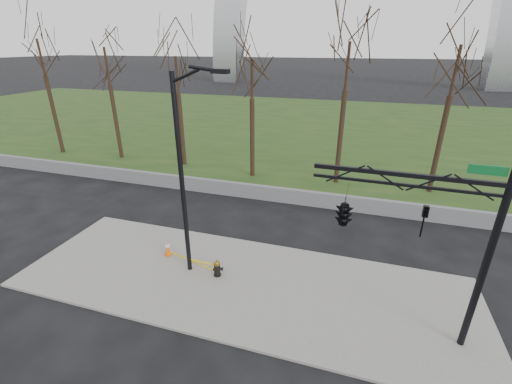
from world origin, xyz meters
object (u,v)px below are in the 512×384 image
(traffic_cone, at_px, (168,248))
(street_light, at_px, (185,167))
(traffic_signal_mast, at_px, (371,215))
(fire_hydrant, at_px, (217,268))

(traffic_cone, xyz_separation_m, street_light, (1.65, -0.72, 4.27))
(traffic_cone, bearing_deg, traffic_signal_mast, -10.81)
(fire_hydrant, xyz_separation_m, street_light, (-1.07, 0.00, 4.25))
(traffic_cone, xyz_separation_m, traffic_signal_mast, (8.19, -1.57, 3.73))
(street_light, height_order, traffic_signal_mast, street_light)
(fire_hydrant, height_order, traffic_cone, fire_hydrant)
(traffic_cone, height_order, traffic_signal_mast, traffic_signal_mast)
(fire_hydrant, xyz_separation_m, traffic_signal_mast, (5.47, -0.84, 3.70))
(traffic_cone, relative_size, street_light, 0.08)
(fire_hydrant, distance_m, traffic_signal_mast, 6.66)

